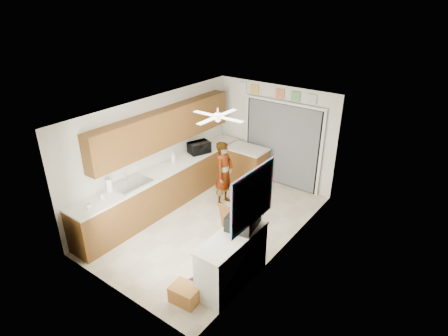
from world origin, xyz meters
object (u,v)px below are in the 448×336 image
Objects in this scene: cup at (88,206)px; man at (224,174)px; soap_bottle at (173,157)px; microwave at (199,148)px; navy_crate at (192,290)px; dog at (244,206)px; paper_towel_roll at (109,185)px; cardboard_box at (185,294)px; suitcase at (243,219)px.

cup is 0.07× the size of man.
microwave is at bearing 82.36° from soap_bottle.
dog reaches higher than navy_crate.
man reaches higher than navy_crate.
paper_towel_roll reaches higher than dog.
man is 2.97× the size of dog.
microwave reaches higher than dog.
navy_crate is 0.21× the size of man.
soap_bottle is at bearing 92.59° from cup.
paper_towel_roll is at bearing -164.80° from microwave.
paper_towel_roll is at bearing -153.82° from dog.
soap_bottle reaches higher than cup.
navy_crate is 2.64m from dog.
microwave is 0.80m from soap_bottle.
cup is (0.11, -2.34, -0.10)m from soap_bottle.
soap_bottle is 0.63× the size of cardboard_box.
microwave is at bearing 85.46° from paper_towel_roll.
microwave is at bearing 90.00° from cup.
suitcase is (2.76, 0.57, -0.01)m from paper_towel_roll.
soap_bottle is 0.55× the size of dog.
man is at bearing 146.98° from dog.
cup is at bearing -143.73° from dog.
cardboard_box is at bearing -100.29° from dog.
man is at bearing 114.84° from cardboard_box.
microwave is 1.55× the size of navy_crate.
soap_bottle reaches higher than dog.
cardboard_box is (2.24, -3.07, -0.94)m from microwave.
paper_towel_roll is (-0.09, -1.71, -0.01)m from soap_bottle.
man reaches higher than cup.
cardboard_box is at bearing 1.46° from cup.
paper_towel_roll reaches higher than cardboard_box.
suitcase reaches higher than dog.
dog is (-0.67, 2.71, 0.06)m from cardboard_box.
soap_bottle is 1.71m from paper_towel_roll.
microwave is 0.97× the size of dog.
cardboard_box is 3.16m from man.
dog reaches higher than cardboard_box.
cup is 0.40× the size of paper_towel_roll.
paper_towel_roll is 2.52m from man.
dog is at bearing -105.68° from man.
microwave is 4.66× the size of cup.
dog is at bearing 60.41° from cup.
cup reaches higher than dog.
suitcase is 1.42m from navy_crate.
cup is 0.33× the size of navy_crate.
dog is at bearing 50.32° from paper_towel_roll.
paper_towel_roll is (-0.20, -2.49, -0.00)m from microwave.
navy_crate is at bearing -122.72° from microwave.
suitcase is 1.51m from cardboard_box.
paper_towel_roll is 0.83× the size of navy_crate.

